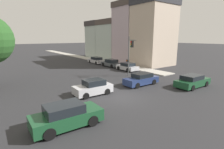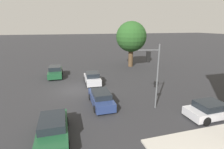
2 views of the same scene
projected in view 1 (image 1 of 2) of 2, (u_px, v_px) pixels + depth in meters
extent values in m
plane|color=#28282B|center=(122.00, 98.00, 16.70)|extent=(300.00, 300.00, 0.00)
cube|color=#ADA89E|center=(81.00, 57.00, 50.10)|extent=(2.79, 60.00, 0.13)
cube|color=#BCA893|center=(153.00, 36.00, 34.85)|extent=(7.44, 6.32, 11.59)
cube|color=#2D2D33|center=(155.00, 2.00, 33.49)|extent=(7.74, 6.57, 1.35)
cube|color=#B29EA8|center=(131.00, 36.00, 39.53)|extent=(6.83, 5.82, 11.96)
cube|color=#473D38|center=(132.00, 5.00, 38.15)|extent=(7.11, 6.05, 1.21)
cube|color=#ADBCB2|center=(113.00, 42.00, 44.83)|extent=(6.18, 7.00, 8.63)
cube|color=#473D38|center=(113.00, 22.00, 43.78)|extent=(6.43, 7.28, 1.28)
cube|color=#ADBCB2|center=(100.00, 42.00, 49.95)|extent=(6.35, 5.72, 8.62)
cube|color=#383333|center=(99.00, 24.00, 48.90)|extent=(6.60, 5.95, 1.36)
cylinder|color=#515456|center=(129.00, 57.00, 25.37)|extent=(0.14, 0.14, 5.76)
cylinder|color=#515456|center=(132.00, 40.00, 24.07)|extent=(0.46, 1.78, 0.10)
cube|color=black|center=(132.00, 44.00, 24.19)|extent=(0.35, 0.35, 0.90)
sphere|color=red|center=(131.00, 42.00, 24.04)|extent=(0.20, 0.20, 0.20)
sphere|color=#99660F|center=(131.00, 44.00, 24.11)|extent=(0.20, 0.20, 0.20)
sphere|color=#0F511E|center=(131.00, 46.00, 24.17)|extent=(0.20, 0.20, 0.20)
cube|color=black|center=(127.00, 61.00, 25.42)|extent=(0.29, 0.39, 0.35)
sphere|color=orange|center=(127.00, 61.00, 25.36)|extent=(0.18, 0.18, 0.18)
cube|color=#B7B7BC|center=(93.00, 89.00, 17.53)|extent=(3.88, 1.92, 0.79)
cube|color=black|center=(94.00, 82.00, 17.47)|extent=(2.04, 1.64, 0.55)
cylinder|color=black|center=(86.00, 96.00, 16.25)|extent=(0.62, 0.24, 0.61)
cylinder|color=black|center=(79.00, 91.00, 17.61)|extent=(0.62, 0.24, 0.61)
cylinder|color=black|center=(107.00, 91.00, 17.56)|extent=(0.62, 0.24, 0.61)
cylinder|color=black|center=(99.00, 88.00, 18.91)|extent=(0.62, 0.24, 0.61)
cube|color=#194728|center=(192.00, 82.00, 20.24)|extent=(4.72, 1.94, 0.74)
cube|color=black|center=(192.00, 77.00, 20.00)|extent=(2.46, 1.69, 0.51)
cylinder|color=black|center=(192.00, 81.00, 21.82)|extent=(0.63, 0.23, 0.63)
cylinder|color=black|center=(206.00, 84.00, 20.41)|extent=(0.63, 0.23, 0.63)
cylinder|color=black|center=(178.00, 84.00, 20.17)|extent=(0.63, 0.23, 0.63)
cylinder|color=black|center=(193.00, 88.00, 18.76)|extent=(0.63, 0.23, 0.63)
cube|color=navy|center=(141.00, 80.00, 21.06)|extent=(4.48, 1.73, 0.75)
cube|color=black|center=(142.00, 75.00, 21.04)|extent=(2.33, 1.52, 0.49)
cylinder|color=black|center=(137.00, 86.00, 19.68)|extent=(0.64, 0.22, 0.63)
cylinder|color=black|center=(128.00, 83.00, 20.94)|extent=(0.64, 0.22, 0.63)
cylinder|color=black|center=(154.00, 82.00, 21.28)|extent=(0.64, 0.22, 0.63)
cylinder|color=black|center=(144.00, 79.00, 22.54)|extent=(0.64, 0.22, 0.63)
cube|color=#194728|center=(67.00, 118.00, 11.20)|extent=(4.49, 2.00, 0.79)
cube|color=black|center=(64.00, 109.00, 10.96)|extent=(2.35, 1.72, 0.57)
cylinder|color=black|center=(81.00, 111.00, 12.73)|extent=(0.72, 0.24, 0.72)
cylinder|color=black|center=(93.00, 121.00, 11.31)|extent=(0.72, 0.24, 0.72)
cylinder|color=black|center=(42.00, 122.00, 11.19)|extent=(0.72, 0.24, 0.72)
cylinder|color=black|center=(50.00, 134.00, 9.77)|extent=(0.72, 0.24, 0.72)
cube|color=#B7B7BC|center=(127.00, 68.00, 30.12)|extent=(1.96, 3.95, 0.65)
cube|color=black|center=(128.00, 64.00, 29.88)|extent=(1.71, 2.07, 0.52)
cylinder|color=black|center=(119.00, 68.00, 30.57)|extent=(0.23, 0.70, 0.69)
cylinder|color=black|center=(126.00, 67.00, 31.64)|extent=(0.23, 0.70, 0.69)
cylinder|color=black|center=(128.00, 70.00, 28.68)|extent=(0.23, 0.70, 0.69)
cylinder|color=black|center=(136.00, 69.00, 29.74)|extent=(0.23, 0.70, 0.69)
cube|color=#4C5156|center=(111.00, 64.00, 34.03)|extent=(1.87, 4.49, 0.63)
cube|color=black|center=(111.00, 61.00, 33.76)|extent=(1.61, 2.35, 0.64)
cylinder|color=black|center=(103.00, 64.00, 34.63)|extent=(0.23, 0.70, 0.70)
cylinder|color=black|center=(110.00, 64.00, 35.63)|extent=(0.23, 0.70, 0.70)
cylinder|color=black|center=(112.00, 66.00, 32.49)|extent=(0.23, 0.70, 0.70)
cylinder|color=black|center=(119.00, 65.00, 33.49)|extent=(0.23, 0.70, 0.70)
cube|color=#B7B7BC|center=(96.00, 61.00, 38.31)|extent=(1.89, 4.75, 0.69)
cube|color=black|center=(96.00, 58.00, 38.03)|extent=(1.60, 2.49, 0.54)
cylinder|color=black|center=(90.00, 61.00, 39.08)|extent=(0.24, 0.64, 0.64)
cylinder|color=black|center=(96.00, 61.00, 39.98)|extent=(0.24, 0.64, 0.64)
cylinder|color=black|center=(96.00, 63.00, 36.74)|extent=(0.24, 0.64, 0.64)
cylinder|color=black|center=(103.00, 62.00, 37.63)|extent=(0.24, 0.64, 0.64)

